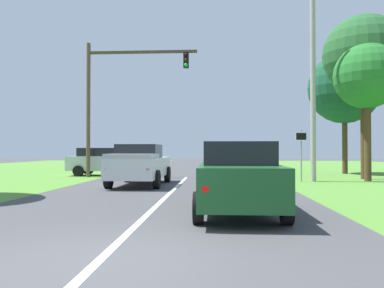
% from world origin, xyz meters
% --- Properties ---
extents(ground_plane, '(120.00, 120.00, 0.00)m').
position_xyz_m(ground_plane, '(0.00, 9.70, 0.00)').
color(ground_plane, '#424244').
extents(red_suv_near, '(2.19, 4.97, 1.84)m').
position_xyz_m(red_suv_near, '(2.31, 4.48, 0.98)').
color(red_suv_near, '#194C23').
rests_on(red_suv_near, ground_plane).
extents(pickup_truck_lead, '(2.38, 5.56, 1.91)m').
position_xyz_m(pickup_truck_lead, '(-1.77, 12.06, 0.98)').
color(pickup_truck_lead, silver).
rests_on(pickup_truck_lead, ground_plane).
extents(traffic_light, '(6.79, 0.40, 8.21)m').
position_xyz_m(traffic_light, '(-4.37, 17.31, 5.34)').
color(traffic_light, brown).
rests_on(traffic_light, ground_plane).
extents(keep_moving_sign, '(0.60, 0.09, 2.71)m').
position_xyz_m(keep_moving_sign, '(6.22, 14.64, 1.73)').
color(keep_moving_sign, gray).
rests_on(keep_moving_sign, ground_plane).
extents(oak_tree_right, '(4.49, 4.49, 9.36)m').
position_xyz_m(oak_tree_right, '(10.18, 16.64, 7.08)').
color(oak_tree_right, '#4C351E').
rests_on(oak_tree_right, ground_plane).
extents(crossing_suv_far, '(4.60, 2.09, 1.79)m').
position_xyz_m(crossing_suv_far, '(-5.41, 18.71, 0.94)').
color(crossing_suv_far, silver).
rests_on(crossing_suv_far, ground_plane).
extents(utility_pole_right, '(0.28, 0.28, 10.22)m').
position_xyz_m(utility_pole_right, '(6.90, 14.85, 5.11)').
color(utility_pole_right, '#9E998E').
rests_on(utility_pole_right, ground_plane).
extents(extra_tree_1, '(3.46, 3.46, 7.31)m').
position_xyz_m(extra_tree_1, '(9.79, 15.11, 5.54)').
color(extra_tree_1, '#4C351E').
rests_on(extra_tree_1, ground_plane).
extents(extra_tree_2, '(4.97, 4.97, 8.48)m').
position_xyz_m(extra_tree_2, '(10.77, 21.58, 5.98)').
color(extra_tree_2, '#4C351E').
rests_on(extra_tree_2, ground_plane).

